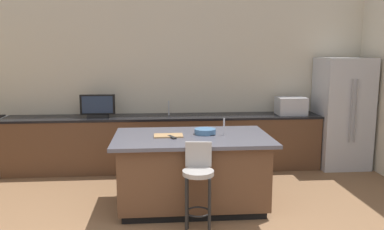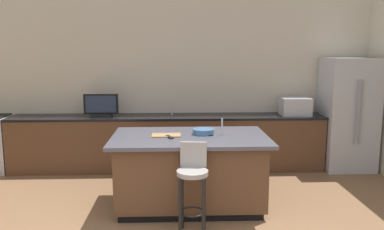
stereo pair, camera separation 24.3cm
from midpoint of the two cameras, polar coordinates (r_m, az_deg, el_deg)
name	(u,v)px [view 2 (the right image)]	position (r m, az deg, el deg)	size (l,w,h in m)	color
wall_back	(170,80)	(6.86, -2.12, 5.12)	(7.37, 0.12, 2.97)	beige
counter_back	(168,142)	(6.64, -2.47, -4.00)	(5.20, 0.62, 0.91)	brown
kitchen_island	(190,171)	(5.07, 1.09, -8.06)	(1.96, 1.19, 0.93)	black
refrigerator	(348,114)	(7.14, 22.48, 0.13)	(0.82, 0.77, 1.87)	#B7BABF
microwave	(295,106)	(6.86, 15.68, 1.20)	(0.48, 0.36, 0.29)	#B7BABF
tv_monitor	(101,106)	(6.57, -11.99, 1.23)	(0.56, 0.16, 0.38)	black
sink_faucet_back	(172,108)	(6.63, -1.89, 1.04)	(0.02, 0.02, 0.24)	#B2B2B7
sink_faucet_island	(222,127)	(4.97, 5.77, -1.74)	(0.02, 0.02, 0.22)	#B2B2B7
bar_stool_center	(193,180)	(4.32, 1.73, -9.39)	(0.34, 0.35, 1.00)	gray
fruit_bowl	(203,131)	(5.05, 3.03, -2.40)	(0.27, 0.27, 0.07)	#3F668C
cell_phone	(208,135)	(5.01, 3.75, -2.86)	(0.07, 0.15, 0.01)	black
tv_remote	(169,137)	(4.84, -1.86, -3.20)	(0.04, 0.17, 0.02)	black
cutting_board	(166,135)	(4.94, -2.34, -2.97)	(0.36, 0.22, 0.02)	#A87F51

